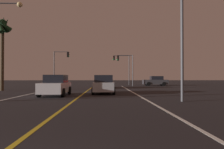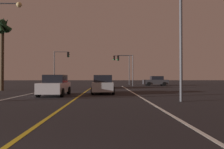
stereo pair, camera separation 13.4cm
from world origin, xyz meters
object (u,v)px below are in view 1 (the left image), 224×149
(car_lead_same_lane, at_px, (104,85))
(traffic_light_far_right, at_px, (121,63))
(street_lamp_right_near, at_px, (175,27))
(traffic_light_near_left, at_px, (61,61))
(car_crossing_side, at_px, (155,81))
(car_ahead_far, at_px, (103,82))
(traffic_light_near_right, at_px, (125,63))
(car_oncoming, at_px, (56,86))
(street_lamp_left_mid, at_px, (3,35))
(palm_tree_left_mid, at_px, (2,31))

(car_lead_same_lane, relative_size, traffic_light_far_right, 0.74)
(street_lamp_right_near, bearing_deg, traffic_light_near_left, -62.09)
(car_crossing_side, bearing_deg, car_lead_same_lane, 62.41)
(car_ahead_far, height_order, street_lamp_right_near, street_lamp_right_near)
(car_lead_same_lane, distance_m, traffic_light_near_right, 16.49)
(car_lead_same_lane, xyz_separation_m, car_crossing_side, (9.03, 17.27, 0.00))
(traffic_light_near_left, distance_m, street_lamp_right_near, 25.25)
(car_ahead_far, xyz_separation_m, car_crossing_side, (9.18, 7.57, 0.00))
(car_oncoming, bearing_deg, traffic_light_near_right, 157.58)
(car_lead_same_lane, relative_size, car_oncoming, 1.00)
(car_ahead_far, xyz_separation_m, street_lamp_right_near, (4.66, -16.19, 3.81))
(car_ahead_far, relative_size, street_lamp_left_mid, 0.56)
(car_lead_same_lane, distance_m, car_oncoming, 4.43)
(traffic_light_near_right, distance_m, street_lamp_right_near, 22.35)
(traffic_light_near_right, height_order, traffic_light_far_right, traffic_light_far_right)
(street_lamp_right_near, height_order, palm_tree_left_mid, palm_tree_left_mid)
(street_lamp_left_mid, xyz_separation_m, palm_tree_left_mid, (-3.18, 6.28, 1.75))
(car_lead_same_lane, xyz_separation_m, traffic_light_far_right, (3.29, 21.32, 3.46))
(traffic_light_far_right, bearing_deg, car_crossing_side, 144.76)
(car_oncoming, distance_m, traffic_light_near_right, 19.60)
(traffic_light_near_right, bearing_deg, car_lead_same_lane, 77.63)
(car_ahead_far, distance_m, car_lead_same_lane, 9.71)
(street_lamp_left_mid, bearing_deg, traffic_light_far_right, 63.96)
(car_crossing_side, xyz_separation_m, street_lamp_right_near, (-4.52, -23.76, 3.81))
(palm_tree_left_mid, bearing_deg, traffic_light_near_right, 38.18)
(traffic_light_near_right, xyz_separation_m, palm_tree_left_mid, (-14.80, -11.64, 2.76))
(car_lead_same_lane, height_order, traffic_light_near_right, traffic_light_near_right)
(traffic_light_near_left, height_order, street_lamp_left_mid, street_lamp_left_mid)
(car_oncoming, distance_m, palm_tree_left_mid, 11.33)
(car_crossing_side, distance_m, traffic_light_near_left, 16.76)
(car_lead_same_lane, bearing_deg, car_crossing_side, -27.59)
(car_oncoming, relative_size, street_lamp_left_mid, 0.56)
(street_lamp_right_near, bearing_deg, street_lamp_left_mid, -19.11)
(car_crossing_side, height_order, traffic_light_near_left, traffic_light_near_left)
(street_lamp_left_mid, bearing_deg, car_oncoming, 0.41)
(traffic_light_far_right, height_order, street_lamp_left_mid, street_lamp_left_mid)
(car_oncoming, relative_size, palm_tree_left_mid, 0.51)
(car_crossing_side, height_order, street_lamp_right_near, street_lamp_right_near)
(traffic_light_near_right, height_order, palm_tree_left_mid, palm_tree_left_mid)
(traffic_light_near_right, xyz_separation_m, traffic_light_far_right, (-0.18, 5.50, 0.38))
(car_ahead_far, xyz_separation_m, traffic_light_far_right, (3.45, 11.62, 3.46))
(street_lamp_right_near, bearing_deg, palm_tree_left_mid, -33.97)
(car_lead_same_lane, bearing_deg, street_lamp_right_near, -145.24)
(traffic_light_far_right, relative_size, palm_tree_left_mid, 0.68)
(car_lead_same_lane, height_order, traffic_light_near_left, traffic_light_near_left)
(car_crossing_side, bearing_deg, traffic_light_near_left, 5.07)
(car_oncoming, xyz_separation_m, street_lamp_right_near, (8.41, -4.42, 3.81))
(car_ahead_far, height_order, palm_tree_left_mid, palm_tree_left_mid)
(car_lead_same_lane, distance_m, traffic_light_near_left, 17.77)
(traffic_light_near_left, height_order, street_lamp_right_near, street_lamp_right_near)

